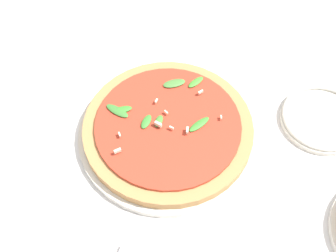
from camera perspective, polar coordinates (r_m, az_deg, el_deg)
The scene contains 3 objects.
ground_plane at distance 0.84m, azimuth -2.24°, elevation -2.13°, with size 6.00×6.00×0.00m, color silver.
pizza_arugula_main at distance 0.83m, azimuth -0.01°, elevation -0.49°, with size 0.32×0.32×0.05m.
side_plate_white at distance 0.90m, azimuth 18.26°, elevation 0.88°, with size 0.15×0.15×0.02m.
Camera 1 is at (0.33, 0.30, 0.71)m, focal length 50.00 mm.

